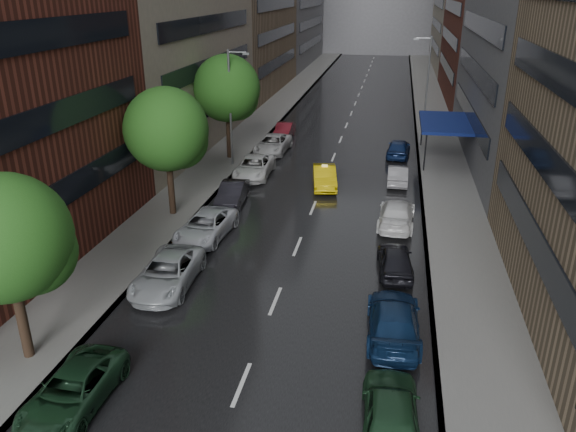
# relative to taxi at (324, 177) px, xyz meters

# --- Properties ---
(road) EXTENTS (14.00, 140.00, 0.01)m
(road) POSITION_rel_taxi_xyz_m (-0.19, 23.68, -0.75)
(road) COLOR black
(road) RESTS_ON ground
(sidewalk_left) EXTENTS (4.00, 140.00, 0.15)m
(sidewalk_left) POSITION_rel_taxi_xyz_m (-9.19, 23.68, -0.68)
(sidewalk_left) COLOR gray
(sidewalk_left) RESTS_ON ground
(sidewalk_right) EXTENTS (4.00, 140.00, 0.15)m
(sidewalk_right) POSITION_rel_taxi_xyz_m (8.81, 23.68, -0.68)
(sidewalk_right) COLOR gray
(sidewalk_right) RESTS_ON ground
(tree_near) EXTENTS (4.76, 4.76, 7.59)m
(tree_near) POSITION_rel_taxi_xyz_m (-8.79, -22.34, 4.43)
(tree_near) COLOR #382619
(tree_near) RESTS_ON ground
(tree_mid) EXTENTS (5.10, 5.10, 8.13)m
(tree_mid) POSITION_rel_taxi_xyz_m (-8.79, -7.20, 4.80)
(tree_mid) COLOR #382619
(tree_mid) RESTS_ON ground
(tree_far) EXTENTS (5.40, 5.40, 8.61)m
(tree_far) POSITION_rel_taxi_xyz_m (-8.79, 5.61, 5.13)
(tree_far) COLOR #382619
(tree_far) RESTS_ON ground
(taxi) EXTENTS (2.39, 4.80, 1.51)m
(taxi) POSITION_rel_taxi_xyz_m (0.00, 0.00, 0.00)
(taxi) COLOR yellow
(taxi) RESTS_ON ground
(parked_cars_left) EXTENTS (2.85, 42.39, 1.51)m
(parked_cars_left) POSITION_rel_taxi_xyz_m (-5.59, -5.10, -0.02)
(parked_cars_left) COLOR #183520
(parked_cars_left) RESTS_ON ground
(parked_cars_right) EXTENTS (2.37, 37.27, 1.60)m
(parked_cars_right) POSITION_rel_taxi_xyz_m (5.21, -9.61, -0.00)
(parked_cars_right) COLOR #1C3E24
(parked_cars_right) RESTS_ON ground
(street_lamp_left) EXTENTS (1.74, 0.22, 9.00)m
(street_lamp_left) POSITION_rel_taxi_xyz_m (-7.91, 3.68, 4.13)
(street_lamp_left) COLOR gray
(street_lamp_left) RESTS_ON sidewalk_left
(street_lamp_right) EXTENTS (1.74, 0.22, 9.00)m
(street_lamp_right) POSITION_rel_taxi_xyz_m (7.53, 18.68, 4.13)
(street_lamp_right) COLOR gray
(street_lamp_right) RESTS_ON sidewalk_right
(awning) EXTENTS (4.00, 8.00, 3.12)m
(awning) POSITION_rel_taxi_xyz_m (8.80, 8.68, 2.38)
(awning) COLOR navy
(awning) RESTS_ON sidewalk_right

